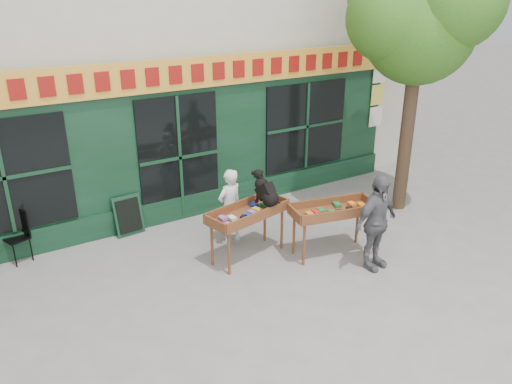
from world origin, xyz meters
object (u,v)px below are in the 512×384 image
Objects in this scene: book_cart_right at (333,212)px; woman at (230,207)px; dog at (266,187)px; man_right at (376,223)px; book_cart_center at (248,215)px.

woman is at bearing 147.44° from book_cart_right.
dog is at bearing 159.28° from book_cart_right.
dog is at bearing 104.28° from woman.
man_right is (1.30, -1.41, -0.44)m from dog.
dog is at bearing 125.32° from man_right.
woman is 1.91m from book_cart_right.
man_right is at bearing -55.54° from book_cart_right.
book_cart_center is 1.00× the size of book_cart_right.
man_right reaches higher than dog.
book_cart_right is 0.81m from man_right.
woman is at bearing 120.66° from man_right.
dog is 0.41× the size of woman.
man_right reaches higher than woman.
book_cart_center is 1.52m from book_cart_right.
man_right is at bearing 115.72° from woman.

